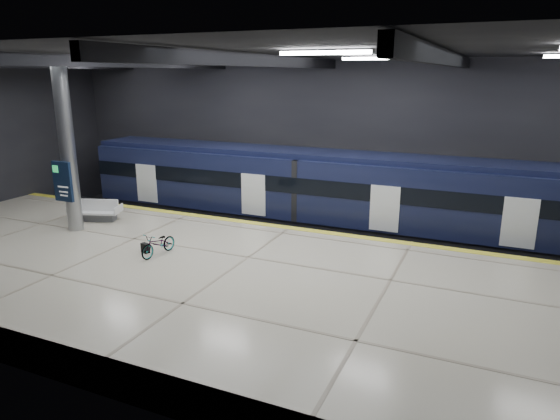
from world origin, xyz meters
The scene contains 10 objects.
ground centered at (0.00, 0.00, 0.00)m, with size 30.00×30.00×0.00m, color black.
room_shell centered at (0.00, 0.00, 5.72)m, with size 30.10×16.10×8.05m.
platform centered at (0.00, -2.50, 0.55)m, with size 30.00×11.00×1.10m, color beige.
safety_strip centered at (0.00, 2.75, 1.11)m, with size 30.00×0.40×0.01m, color yellow.
rails centered at (0.00, 5.50, 0.08)m, with size 30.00×1.52×0.16m.
train centered at (2.44, 5.50, 2.06)m, with size 29.40×2.84×3.79m.
bench centered at (-8.19, 0.31, 1.44)m, with size 2.36×1.56×0.96m.
bicycle centered at (-2.99, -2.10, 1.52)m, with size 0.56×1.60×0.84m, color #99999E.
pannier_bag centered at (-3.59, -2.10, 1.28)m, with size 0.30×0.18×0.35m, color black.
info_column centered at (-8.00, -1.03, 4.46)m, with size 0.90×0.78×6.90m.
Camera 1 is at (7.68, -15.59, 7.34)m, focal length 32.00 mm.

